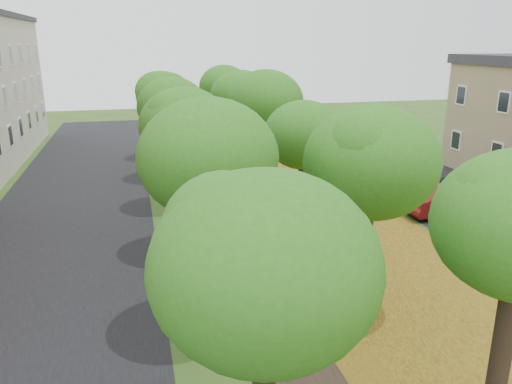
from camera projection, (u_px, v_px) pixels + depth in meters
street_asphalt at (63, 239)px, 22.12m from camera, size 8.00×70.00×0.01m
footpath at (229, 224)px, 23.83m from camera, size 3.20×70.00×0.01m
leaf_verge at (327, 216)px, 24.97m from camera, size 7.50×70.00×0.01m
parking_lot at (463, 198)px, 27.84m from camera, size 9.00×16.00×0.01m
tree_row_west at (178, 122)px, 21.88m from camera, size 3.64×33.64×6.61m
tree_row_east at (283, 118)px, 22.97m from camera, size 3.64×33.64×6.61m
car_red at (450, 201)px, 24.88m from camera, size 4.59×1.69×1.50m
car_grey at (418, 181)px, 28.96m from camera, size 4.31×1.84×1.24m
car_white at (393, 173)px, 30.29m from camera, size 5.43×2.59×1.50m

